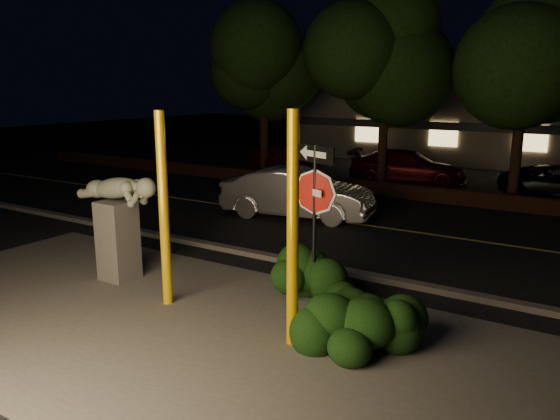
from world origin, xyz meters
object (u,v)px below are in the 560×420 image
(signpost, at_px, (315,193))
(parked_car_darkred, at_px, (407,167))
(sculpture, at_px, (118,215))
(yellow_pole_right, at_px, (293,232))
(silver_sedan, at_px, (298,193))
(yellow_pole_left, at_px, (164,211))
(parked_car_red, at_px, (280,160))

(signpost, relative_size, parked_car_darkred, 0.62)
(sculpture, height_order, parked_car_darkred, sculpture)
(yellow_pole_right, height_order, silver_sedan, yellow_pole_right)
(silver_sedan, distance_m, parked_car_darkred, 7.55)
(parked_car_darkred, bearing_deg, sculpture, 164.11)
(yellow_pole_right, height_order, parked_car_darkred, yellow_pole_right)
(yellow_pole_right, distance_m, parked_car_darkred, 15.18)
(parked_car_darkred, bearing_deg, signpost, -179.08)
(yellow_pole_left, bearing_deg, signpost, 33.13)
(sculpture, relative_size, parked_car_red, 0.57)
(yellow_pole_left, height_order, signpost, yellow_pole_left)
(yellow_pole_left, bearing_deg, parked_car_darkred, 92.09)
(yellow_pole_left, distance_m, sculpture, 1.82)
(yellow_pole_left, height_order, silver_sedan, yellow_pole_left)
(yellow_pole_left, distance_m, yellow_pole_right, 2.78)
(silver_sedan, bearing_deg, yellow_pole_right, -160.51)
(parked_car_darkred, bearing_deg, silver_sedan, 162.60)
(signpost, relative_size, parked_car_red, 0.74)
(yellow_pole_right, xyz_separation_m, parked_car_darkred, (-3.31, 14.78, -1.14))
(yellow_pole_left, relative_size, parked_car_red, 0.90)
(yellow_pole_right, relative_size, silver_sedan, 0.79)
(yellow_pole_left, distance_m, silver_sedan, 7.31)
(sculpture, distance_m, silver_sedan, 6.70)
(signpost, distance_m, parked_car_darkred, 13.50)
(yellow_pole_left, xyz_separation_m, yellow_pole_right, (2.78, -0.17, 0.05))
(yellow_pole_right, relative_size, signpost, 1.24)
(yellow_pole_right, height_order, signpost, yellow_pole_right)
(sculpture, relative_size, silver_sedan, 0.49)
(parked_car_red, bearing_deg, silver_sedan, -118.15)
(signpost, height_order, sculpture, signpost)
(silver_sedan, distance_m, parked_car_red, 8.13)
(signpost, relative_size, silver_sedan, 0.64)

